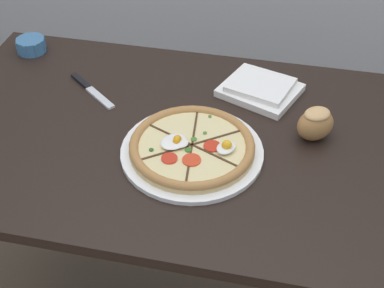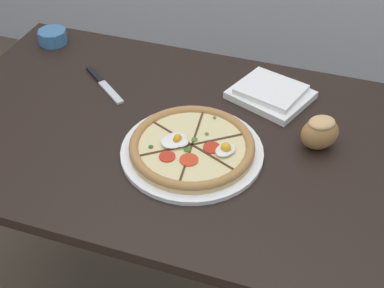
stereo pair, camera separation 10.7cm
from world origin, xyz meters
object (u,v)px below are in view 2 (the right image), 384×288
bread_piece_near (320,132)px  knife_main (104,84)px  pizza (192,148)px  napkin_folded (271,93)px  dining_table (178,164)px  ramekin_bowl (53,36)px

bread_piece_near → knife_main: bread_piece_near is taller
pizza → bread_piece_near: size_ratio=2.90×
pizza → napkin_folded: size_ratio=1.41×
dining_table → napkin_folded: napkin_folded is taller
dining_table → ramekin_bowl: ramekin_bowl is taller
ramekin_bowl → bread_piece_near: bread_piece_near is taller
dining_table → napkin_folded: 0.32m
ramekin_bowl → knife_main: (0.25, -0.16, -0.02)m
bread_piece_near → knife_main: (-0.61, 0.07, -0.04)m
ramekin_bowl → napkin_folded: ramekin_bowl is taller
ramekin_bowl → dining_table: bearing=-29.3°
pizza → napkin_folded: pizza is taller
napkin_folded → knife_main: napkin_folded is taller
ramekin_bowl → knife_main: 0.30m
dining_table → ramekin_bowl: size_ratio=13.79×
dining_table → pizza: (0.06, -0.07, 0.13)m
knife_main → bread_piece_near: bearing=31.9°
bread_piece_near → pizza: bearing=-156.4°
bread_piece_near → dining_table: bearing=-170.8°
ramekin_bowl → bread_piece_near: (0.87, -0.24, 0.02)m
pizza → ramekin_bowl: pizza is taller
bread_piece_near → napkin_folded: bearing=133.4°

